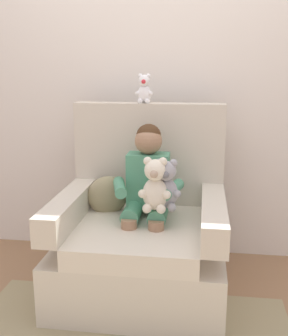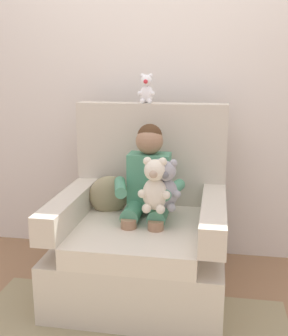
{
  "view_description": "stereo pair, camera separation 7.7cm",
  "coord_description": "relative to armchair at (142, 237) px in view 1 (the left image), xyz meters",
  "views": [
    {
      "loc": [
        0.36,
        -2.38,
        1.4
      ],
      "look_at": [
        0.03,
        -0.05,
        0.82
      ],
      "focal_mm": 44.88,
      "sensor_mm": 36.0,
      "label": 1
    },
    {
      "loc": [
        0.43,
        -2.37,
        1.4
      ],
      "look_at": [
        0.03,
        -0.05,
        0.82
      ],
      "focal_mm": 44.88,
      "sensor_mm": 36.0,
      "label": 2
    }
  ],
  "objects": [
    {
      "name": "ground_plane",
      "position": [
        0.0,
        -0.06,
        -0.35
      ],
      "size": [
        8.0,
        8.0,
        0.0
      ],
      "primitive_type": "plane",
      "color": "#936D4C"
    },
    {
      "name": "seated_child",
      "position": [
        0.03,
        0.02,
        0.34
      ],
      "size": [
        0.45,
        0.39,
        0.82
      ],
      "rotation": [
        0.0,
        0.0,
        0.03
      ],
      "color": "#4C9370",
      "rests_on": "armchair"
    },
    {
      "name": "armchair",
      "position": [
        0.0,
        0.0,
        0.0
      ],
      "size": [
        1.01,
        0.95,
        1.16
      ],
      "color": "beige",
      "rests_on": "ground"
    },
    {
      "name": "throw_pillow",
      "position": [
        -0.24,
        0.12,
        0.23
      ],
      "size": [
        0.28,
        0.19,
        0.26
      ],
      "primitive_type": "ellipsoid",
      "rotation": [
        0.0,
        0.0,
        0.29
      ],
      "color": "#998C66",
      "rests_on": "armchair"
    },
    {
      "name": "plush_cream",
      "position": [
        0.1,
        -0.15,
        0.38
      ],
      "size": [
        0.19,
        0.15,
        0.32
      ],
      "rotation": [
        0.0,
        0.0,
        -0.06
      ],
      "color": "silver",
      "rests_on": "armchair"
    },
    {
      "name": "back_wall",
      "position": [
        0.0,
        0.65,
        0.95
      ],
      "size": [
        6.0,
        0.1,
        2.6
      ],
      "primitive_type": "cube",
      "color": "silver",
      "rests_on": "ground"
    },
    {
      "name": "plush_white_on_backrest",
      "position": [
        -0.03,
        0.34,
        0.9
      ],
      "size": [
        0.11,
        0.09,
        0.19
      ],
      "rotation": [
        0.0,
        0.0,
        0.05
      ],
      "color": "white",
      "rests_on": "armchair"
    },
    {
      "name": "plush_grey",
      "position": [
        0.16,
        -0.11,
        0.37
      ],
      "size": [
        0.18,
        0.14,
        0.3
      ],
      "rotation": [
        0.0,
        0.0,
        0.16
      ],
      "color": "#9E9EA3",
      "rests_on": "armchair"
    }
  ]
}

